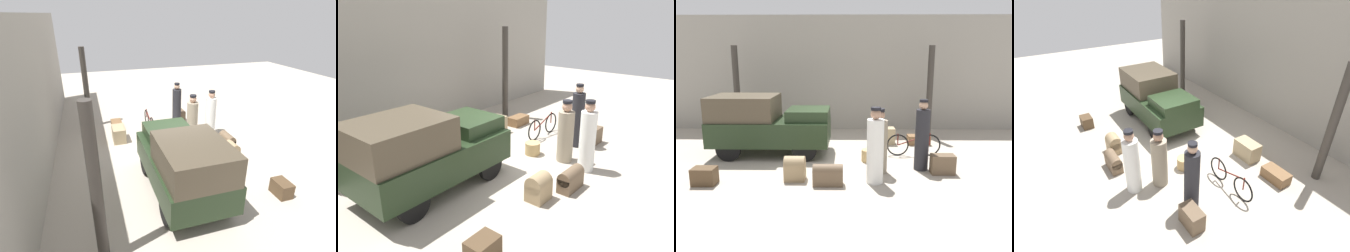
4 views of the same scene
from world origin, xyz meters
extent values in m
plane|color=#A89E8E|center=(0.00, 0.00, 0.00)|extent=(30.00, 30.00, 0.00)
cube|color=gray|center=(0.00, 4.08, 2.25)|extent=(16.00, 0.15, 4.50)
cylinder|color=#38332D|center=(-3.75, 2.73, 1.66)|extent=(0.22, 0.22, 3.32)
cylinder|color=#38332D|center=(3.27, 2.73, 1.66)|extent=(0.22, 0.22, 3.32)
cylinder|color=black|center=(-0.92, 1.30, 0.35)|extent=(0.70, 0.12, 0.70)
cylinder|color=black|center=(-0.92, -0.23, 0.35)|extent=(0.70, 0.12, 0.70)
cylinder|color=black|center=(-3.10, 1.30, 0.35)|extent=(0.70, 0.12, 0.70)
cylinder|color=black|center=(-3.10, -0.23, 0.35)|extent=(0.70, 0.12, 0.70)
cube|color=black|center=(-2.01, 0.53, 0.73)|extent=(3.51, 1.69, 0.71)
cube|color=#473D2D|center=(-2.80, 0.53, 1.44)|extent=(1.93, 1.56, 0.72)
cube|color=black|center=(-0.87, 0.53, 1.25)|extent=(1.23, 1.32, 0.32)
torus|color=black|center=(2.77, 0.37, 0.33)|extent=(0.67, 0.04, 0.67)
torus|color=black|center=(1.82, 0.37, 0.33)|extent=(0.67, 0.04, 0.67)
cylinder|color=#591914|center=(2.29, 0.37, 0.50)|extent=(0.96, 0.04, 0.36)
cylinder|color=#591914|center=(1.82, 0.37, 0.50)|extent=(0.04, 0.04, 0.34)
cylinder|color=#591914|center=(2.77, 0.37, 0.52)|extent=(0.04, 0.04, 0.37)
cylinder|color=tan|center=(0.92, -0.18, 0.17)|extent=(0.42, 0.42, 0.35)
cylinder|color=white|center=(0.96, -1.77, 0.77)|extent=(0.40, 0.40, 1.54)
sphere|color=tan|center=(0.96, -1.77, 1.66)|extent=(0.25, 0.25, 0.25)
cylinder|color=black|center=(0.96, -1.77, 1.79)|extent=(0.23, 0.23, 0.07)
cylinder|color=#232328|center=(2.26, -0.83, 0.81)|extent=(0.37, 0.37, 1.61)
sphere|color=tan|center=(2.26, -0.83, 1.73)|extent=(0.23, 0.23, 0.23)
cylinder|color=black|center=(2.26, -0.83, 1.84)|extent=(0.22, 0.22, 0.06)
cylinder|color=gray|center=(1.12, -1.08, 0.69)|extent=(0.42, 0.42, 1.37)
sphere|color=tan|center=(1.12, -1.08, 1.50)|extent=(0.26, 0.26, 0.26)
cylinder|color=black|center=(1.12, -1.08, 1.64)|extent=(0.25, 0.25, 0.07)
cube|color=#4C3823|center=(-3.05, -1.95, 0.21)|extent=(0.54, 0.37, 0.41)
cube|color=brown|center=(2.75, -1.15, 0.25)|extent=(0.59, 0.35, 0.50)
cube|color=brown|center=(2.72, 1.68, 0.16)|extent=(0.74, 0.43, 0.31)
cube|color=#937A56|center=(-0.97, -1.63, 0.20)|extent=(0.49, 0.40, 0.40)
cylinder|color=#937A56|center=(-0.97, -1.63, 0.40)|extent=(0.49, 0.40, 0.40)
cube|color=#9E8966|center=(1.52, 1.74, 0.28)|extent=(0.76, 0.46, 0.55)
cube|color=brown|center=(-0.14, -1.94, 0.17)|extent=(0.70, 0.32, 0.35)
cylinder|color=brown|center=(-0.14, -1.94, 0.35)|extent=(0.70, 0.32, 0.32)
camera|label=1|loc=(-7.62, 2.65, 4.48)|focal=28.00mm
camera|label=2|loc=(-6.13, -4.94, 3.79)|focal=35.00mm
camera|label=3|loc=(0.34, -9.15, 2.99)|focal=35.00mm
camera|label=4|loc=(6.04, -3.49, 4.98)|focal=28.00mm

